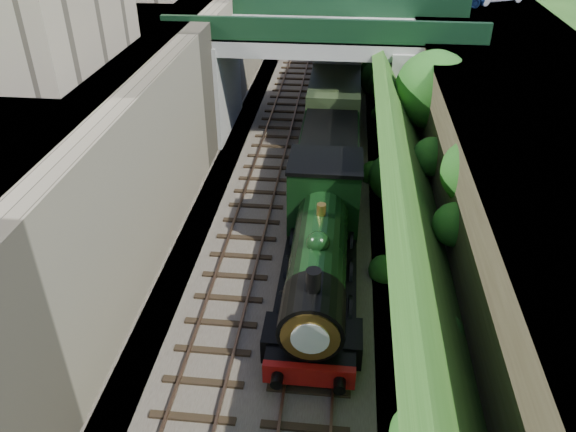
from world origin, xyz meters
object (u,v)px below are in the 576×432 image
object	(u,v)px
road_bridge	(331,66)
locomotive	(320,250)
tree	(435,92)
tender	(329,164)

from	to	relation	value
road_bridge	locomotive	size ratio (longest dim) A/B	1.56
tree	locomotive	size ratio (longest dim) A/B	0.65
road_bridge	locomotive	bearing A→B (deg)	-88.99
road_bridge	tender	bearing A→B (deg)	-87.94
road_bridge	tree	size ratio (longest dim) A/B	2.42
tree	road_bridge	bearing A→B (deg)	133.41
locomotive	tender	size ratio (longest dim) A/B	1.70
road_bridge	tree	distance (m)	7.25
road_bridge	tender	world-z (taller)	road_bridge
tender	locomotive	bearing A→B (deg)	-90.00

